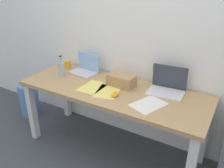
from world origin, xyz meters
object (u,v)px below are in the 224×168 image
(beer_bottle, at_px, (62,68))
(coffee_mug, at_px, (67,65))
(cardboard_box, at_px, (121,80))
(water_cooler_jug, at_px, (29,99))
(desk, at_px, (112,97))
(computer_mouse, at_px, (115,94))
(laptop_right, at_px, (167,87))
(laptop_left, at_px, (85,69))

(beer_bottle, xyz_separation_m, coffee_mug, (-0.10, 0.21, -0.04))
(cardboard_box, height_order, water_cooler_jug, cardboard_box)
(desk, height_order, coffee_mug, coffee_mug)
(beer_bottle, bearing_deg, computer_mouse, -9.31)
(desk, relative_size, laptop_right, 5.47)
(cardboard_box, distance_m, water_cooler_jug, 1.51)
(laptop_left, bearing_deg, cardboard_box, -10.39)
(desk, height_order, cardboard_box, cardboard_box)
(laptop_left, bearing_deg, beer_bottle, -129.17)
(beer_bottle, relative_size, cardboard_box, 0.86)
(beer_bottle, xyz_separation_m, computer_mouse, (0.75, -0.12, -0.07))
(laptop_left, distance_m, computer_mouse, 0.67)
(desk, height_order, beer_bottle, beer_bottle)
(laptop_left, height_order, coffee_mug, laptop_left)
(laptop_right, xyz_separation_m, cardboard_box, (-0.44, -0.09, 0.00))
(laptop_right, bearing_deg, cardboard_box, -168.02)
(computer_mouse, bearing_deg, water_cooler_jug, 166.27)
(laptop_left, relative_size, laptop_right, 0.96)
(laptop_right, bearing_deg, water_cooler_jug, -175.34)
(laptop_right, xyz_separation_m, computer_mouse, (-0.38, -0.32, -0.04))
(laptop_left, bearing_deg, desk, -22.76)
(desk, bearing_deg, laptop_left, 157.24)
(beer_bottle, xyz_separation_m, cardboard_box, (0.69, 0.11, -0.03))
(coffee_mug, bearing_deg, laptop_right, -0.61)
(coffee_mug, bearing_deg, desk, -15.78)
(cardboard_box, bearing_deg, coffee_mug, 172.38)
(laptop_right, distance_m, cardboard_box, 0.45)
(computer_mouse, bearing_deg, beer_bottle, 163.74)
(laptop_right, height_order, computer_mouse, laptop_right)
(laptop_left, bearing_deg, water_cooler_jug, -169.96)
(water_cooler_jug, bearing_deg, laptop_right, 4.66)
(desk, height_order, water_cooler_jug, desk)
(desk, xyz_separation_m, laptop_left, (-0.48, 0.20, 0.14))
(desk, xyz_separation_m, cardboard_box, (0.05, 0.11, 0.15))
(laptop_left, relative_size, beer_bottle, 1.42)
(computer_mouse, bearing_deg, laptop_left, 144.02)
(beer_bottle, relative_size, computer_mouse, 2.32)
(desk, xyz_separation_m, computer_mouse, (0.10, -0.12, 0.11))
(water_cooler_jug, bearing_deg, coffee_mug, 15.23)
(computer_mouse, bearing_deg, desk, 123.41)
(cardboard_box, xyz_separation_m, coffee_mug, (-0.80, 0.11, -0.01))
(water_cooler_jug, bearing_deg, desk, -2.09)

